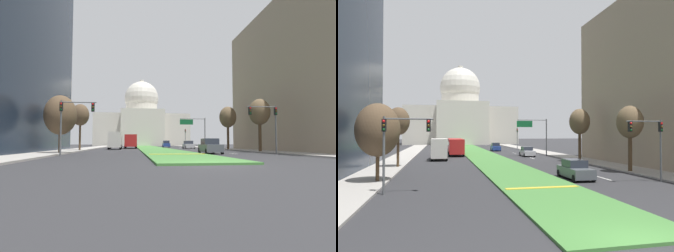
{
  "view_description": "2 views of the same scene",
  "coord_description": "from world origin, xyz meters",
  "views": [
    {
      "loc": [
        -4.34,
        -14.31,
        1.24
      ],
      "look_at": [
        2.19,
        34.06,
        4.27
      ],
      "focal_mm": 28.86,
      "sensor_mm": 36.0,
      "label": 1
    },
    {
      "loc": [
        -7.18,
        -9.63,
        4.13
      ],
      "look_at": [
        1.01,
        28.38,
        4.95
      ],
      "focal_mm": 32.47,
      "sensor_mm": 36.0,
      "label": 2
    }
  ],
  "objects": [
    {
      "name": "traffic_light_far_right",
      "position": [
        10.87,
        61.37,
        3.31
      ],
      "size": [
        0.28,
        0.35,
        5.2
      ],
      "color": "#515456",
      "rests_on": "ground_plane"
    },
    {
      "name": "lane_dashes_right",
      "position": [
        7.19,
        44.97,
        0.0
      ],
      "size": [
        0.16,
        63.96,
        0.01
      ],
      "color": "silver",
      "rests_on": "ground_plane"
    },
    {
      "name": "ground_plane",
      "position": [
        0.0,
        53.19,
        0.0
      ],
      "size": [
        260.0,
        260.0,
        0.0
      ],
      "primitive_type": "plane",
      "color": "#2B2B2D"
    },
    {
      "name": "capitol_building",
      "position": [
        0.0,
        105.6,
        9.81
      ],
      "size": [
        38.89,
        29.98,
        29.41
      ],
      "color": "beige",
      "rests_on": "ground_plane"
    },
    {
      "name": "traffic_light_near_left",
      "position": [
        -10.03,
        11.81,
        3.8
      ],
      "size": [
        3.34,
        0.35,
        5.2
      ],
      "color": "#515456",
      "rests_on": "ground_plane"
    },
    {
      "name": "box_truck_delivery",
      "position": [
        -7.38,
        37.13,
        1.68
      ],
      "size": [
        2.4,
        6.4,
        3.2
      ],
      "color": "#4C5156",
      "rests_on": "ground_plane"
    },
    {
      "name": "city_bus",
      "position": [
        -4.52,
        46.54,
        1.77
      ],
      "size": [
        2.62,
        11.0,
        2.95
      ],
      "color": "#B21E1E",
      "rests_on": "ground_plane"
    },
    {
      "name": "street_tree_right_near",
      "position": [
        11.98,
        18.37,
        5.13
      ],
      "size": [
        2.7,
        2.7,
        6.9
      ],
      "color": "#4C3823",
      "rests_on": "ground_plane"
    },
    {
      "name": "median_curb_nose",
      "position": [
        0.0,
        11.25,
        0.16
      ],
      "size": [
        5.42,
        0.5,
        0.04
      ],
      "primitive_type": "cube",
      "color": "gold",
      "rests_on": "grass_median"
    },
    {
      "name": "sidewalk_left",
      "position": [
        -13.37,
        42.55,
        0.07
      ],
      "size": [
        4.0,
        95.75,
        0.15
      ],
      "primitive_type": "cube",
      "color": "#9E9991",
      "rests_on": "ground_plane"
    },
    {
      "name": "midrise_block_right",
      "position": [
        22.65,
        20.26,
        10.76
      ],
      "size": [
        14.54,
        31.99,
        21.51
      ],
      "primitive_type": "cube",
      "color": "tan",
      "rests_on": "ground_plane"
    },
    {
      "name": "sedan_distant",
      "position": [
        4.84,
        57.3,
        0.84
      ],
      "size": [
        2.1,
        4.34,
        1.81
      ],
      "color": "navy",
      "rests_on": "ground_plane"
    },
    {
      "name": "overhead_guide_sign",
      "position": [
        9.03,
        41.23,
        4.64
      ],
      "size": [
        5.5,
        0.2,
        6.5
      ],
      "color": "#515456",
      "rests_on": "ground_plane"
    },
    {
      "name": "sedan_midblock",
      "position": [
        7.48,
        41.1,
        0.77
      ],
      "size": [
        2.01,
        4.17,
        1.64
      ],
      "color": "#BCBCC1",
      "rests_on": "ground_plane"
    },
    {
      "name": "street_tree_right_mid",
      "position": [
        12.12,
        30.28,
        5.59
      ],
      "size": [
        2.9,
        2.9,
        7.48
      ],
      "color": "#4C3823",
      "rests_on": "ground_plane"
    },
    {
      "name": "traffic_light_near_right",
      "position": [
        10.03,
        12.51,
        3.8
      ],
      "size": [
        3.34,
        0.35,
        5.2
      ],
      "color": "#515456",
      "rests_on": "ground_plane"
    },
    {
      "name": "street_tree_left_mid",
      "position": [
        -12.04,
        27.6,
        5.38
      ],
      "size": [
        2.62,
        2.62,
        7.07
      ],
      "color": "#4C3823",
      "rests_on": "ground_plane"
    },
    {
      "name": "street_tree_left_near",
      "position": [
        -12.25,
        17.04,
        4.33
      ],
      "size": [
        3.53,
        3.53,
        6.55
      ],
      "color": "#4C3823",
      "rests_on": "ground_plane"
    },
    {
      "name": "grass_median",
      "position": [
        0.0,
        47.87,
        0.07
      ],
      "size": [
        6.03,
        95.75,
        0.14
      ],
      "primitive_type": "cube",
      "color": "#427A38",
      "rests_on": "ground_plane"
    },
    {
      "name": "sedan_lead_stopped",
      "position": [
        4.52,
        15.52,
        0.81
      ],
      "size": [
        2.1,
        4.64,
        1.72
      ],
      "color": "#4C5156",
      "rests_on": "ground_plane"
    },
    {
      "name": "sidewalk_right",
      "position": [
        13.37,
        42.55,
        0.07
      ],
      "size": [
        4.0,
        95.75,
        0.15
      ],
      "primitive_type": "cube",
      "color": "#9E9991",
      "rests_on": "ground_plane"
    }
  ]
}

